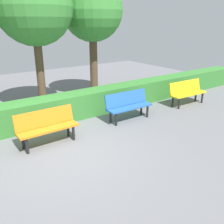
% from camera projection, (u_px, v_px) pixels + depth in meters
% --- Properties ---
extents(ground_plane, '(20.57, 20.57, 0.00)m').
position_uv_depth(ground_plane, '(65.00, 150.00, 5.95)').
color(ground_plane, slate).
extents(bench_yellow, '(1.57, 0.54, 0.86)m').
position_uv_depth(bench_yellow, '(187.00, 92.00, 9.08)').
color(bench_yellow, yellow).
rests_on(bench_yellow, ground_plane).
extents(bench_blue, '(1.53, 0.49, 0.86)m').
position_uv_depth(bench_blue, '(128.00, 104.00, 7.67)').
color(bench_blue, blue).
rests_on(bench_blue, ground_plane).
extents(bench_orange, '(1.51, 0.48, 0.86)m').
position_uv_depth(bench_orange, '(47.00, 126.00, 6.13)').
color(bench_orange, orange).
rests_on(bench_orange, ground_plane).
extents(hedge_row, '(16.57, 0.74, 0.79)m').
position_uv_depth(hedge_row, '(74.00, 106.00, 7.85)').
color(hedge_row, '#387F33').
rests_on(hedge_row, ground_plane).
extents(tree_near, '(2.30, 2.30, 4.44)m').
position_uv_depth(tree_near, '(92.00, 11.00, 9.19)').
color(tree_near, brown).
rests_on(tree_near, ground_plane).
extents(tree_mid, '(2.43, 2.43, 4.56)m').
position_uv_depth(tree_mid, '(34.00, 7.00, 7.66)').
color(tree_mid, brown).
rests_on(tree_mid, ground_plane).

